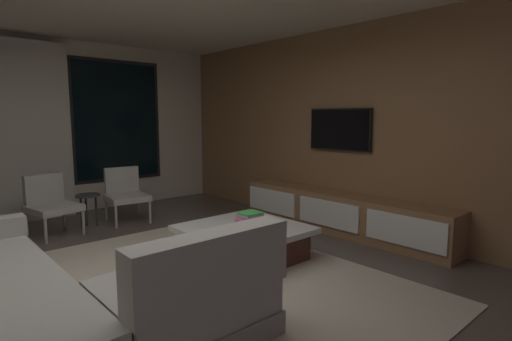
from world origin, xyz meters
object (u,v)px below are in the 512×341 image
(book_stack_on_coffee_table, at_px, (250,218))
(sectional_couch, at_px, (41,302))
(accent_chair_by_curtain, at_px, (50,202))
(accent_chair_near_window, at_px, (125,192))
(mounted_tv, at_px, (339,129))
(coffee_table, at_px, (244,242))
(side_stool, at_px, (88,200))
(media_console, at_px, (341,214))

(book_stack_on_coffee_table, bearing_deg, sectional_couch, -170.44)
(accent_chair_by_curtain, bearing_deg, sectional_couch, -105.94)
(accent_chair_near_window, height_order, mounted_tv, mounted_tv)
(accent_chair_near_window, bearing_deg, sectional_couch, -123.30)
(accent_chair_by_curtain, height_order, mounted_tv, mounted_tv)
(accent_chair_near_window, bearing_deg, mounted_tv, -48.46)
(sectional_couch, height_order, coffee_table, sectional_couch)
(side_stool, height_order, media_console, media_console)
(coffee_table, bearing_deg, accent_chair_near_window, 96.09)
(sectional_couch, bearing_deg, mounted_tv, 6.42)
(book_stack_on_coffee_table, xyz_separation_m, mounted_tv, (1.65, 0.06, 0.92))
(accent_chair_near_window, relative_size, accent_chair_by_curtain, 1.00)
(accent_chair_by_curtain, xyz_separation_m, media_console, (2.86, -2.45, -0.18))
(book_stack_on_coffee_table, bearing_deg, coffee_table, -161.45)
(coffee_table, bearing_deg, accent_chair_by_curtain, 118.32)
(accent_chair_near_window, distance_m, accent_chair_by_curtain, 1.02)
(book_stack_on_coffee_table, relative_size, side_stool, 0.61)
(accent_chair_by_curtain, bearing_deg, accent_chair_near_window, 1.73)
(side_stool, bearing_deg, coffee_table, -72.06)
(accent_chair_near_window, bearing_deg, book_stack_on_coffee_table, -80.92)
(media_console, bearing_deg, side_stool, 133.38)
(sectional_couch, height_order, mounted_tv, mounted_tv)
(accent_chair_by_curtain, relative_size, mounted_tv, 0.81)
(accent_chair_near_window, distance_m, side_stool, 0.53)
(media_console, xyz_separation_m, mounted_tv, (0.18, 0.20, 1.10))
(book_stack_on_coffee_table, relative_size, accent_chair_near_window, 0.36)
(book_stack_on_coffee_table, xyz_separation_m, accent_chair_near_window, (-0.38, 2.35, 0.01))
(media_console, bearing_deg, coffee_table, 176.66)
(sectional_couch, distance_m, mounted_tv, 3.97)
(accent_chair_near_window, height_order, accent_chair_by_curtain, same)
(sectional_couch, xyz_separation_m, book_stack_on_coffee_table, (2.16, 0.36, 0.14))
(accent_chair_near_window, bearing_deg, media_console, -53.41)
(coffee_table, height_order, side_stool, side_stool)
(coffee_table, relative_size, accent_chair_by_curtain, 1.49)
(accent_chair_near_window, xyz_separation_m, mounted_tv, (2.02, -2.29, 0.92))
(coffee_table, xyz_separation_m, accent_chair_near_window, (-0.26, 2.39, 0.25))
(accent_chair_near_window, relative_size, mounted_tv, 0.81)
(accent_chair_by_curtain, xyz_separation_m, mounted_tv, (3.04, -2.25, 0.92))
(coffee_table, relative_size, accent_chair_near_window, 1.49)
(sectional_couch, relative_size, accent_chair_near_window, 3.21)
(sectional_couch, relative_size, book_stack_on_coffee_table, 8.93)
(side_stool, bearing_deg, sectional_couch, -114.62)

